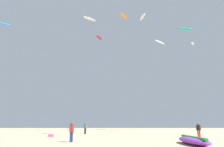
% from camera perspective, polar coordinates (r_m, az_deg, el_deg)
% --- Properties ---
extents(person_foreground, '(0.39, 0.51, 1.72)m').
position_cam_1_polar(person_foreground, '(20.30, -10.66, -14.59)').
color(person_foreground, navy).
rests_on(person_foreground, ground).
extents(person_midground, '(0.45, 0.45, 1.77)m').
position_cam_1_polar(person_midground, '(34.42, -7.08, -13.89)').
color(person_midground, '#2D2D33').
rests_on(person_midground, ground).
extents(person_left, '(0.53, 0.37, 1.66)m').
position_cam_1_polar(person_left, '(28.29, 21.92, -13.45)').
color(person_left, '#B21E23').
rests_on(person_left, ground).
extents(kite_grounded_near, '(1.56, 5.45, 0.67)m').
position_cam_1_polar(kite_grounded_near, '(18.74, 20.70, -16.28)').
color(kite_grounded_near, purple).
rests_on(kite_grounded_near, ground).
extents(cooler_box, '(0.56, 0.36, 0.32)m').
position_cam_1_polar(cooler_box, '(28.37, -15.89, -15.51)').
color(cooler_box, '#E5598C').
rests_on(cooler_box, ground).
extents(kite_aloft_0, '(1.66, 4.05, 0.75)m').
position_cam_1_polar(kite_aloft_0, '(56.80, 8.13, 14.62)').
color(kite_aloft_0, white).
extents(kite_aloft_1, '(1.67, 2.04, 0.40)m').
position_cam_1_polar(kite_aloft_1, '(54.13, 20.58, 7.48)').
color(kite_aloft_1, white).
extents(kite_aloft_2, '(2.55, 1.86, 0.62)m').
position_cam_1_polar(kite_aloft_2, '(45.57, -26.69, 11.71)').
color(kite_aloft_2, blue).
extents(kite_aloft_3, '(3.34, 3.02, 0.44)m').
position_cam_1_polar(kite_aloft_3, '(53.19, -5.92, 14.19)').
color(kite_aloft_3, white).
extents(kite_aloft_4, '(1.56, 2.85, 0.31)m').
position_cam_1_polar(kite_aloft_4, '(47.47, -3.43, 9.47)').
color(kite_aloft_4, red).
extents(kite_aloft_5, '(3.80, 3.69, 0.99)m').
position_cam_1_polar(kite_aloft_5, '(55.08, 12.52, 8.11)').
color(kite_aloft_5, white).
extents(kite_aloft_8, '(1.72, 2.56, 0.42)m').
position_cam_1_polar(kite_aloft_8, '(35.03, 3.05, 14.99)').
color(kite_aloft_8, orange).
extents(kite_aloft_9, '(3.73, 1.25, 0.47)m').
position_cam_1_polar(kite_aloft_9, '(48.97, 18.79, 11.07)').
color(kite_aloft_9, '#19B29E').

